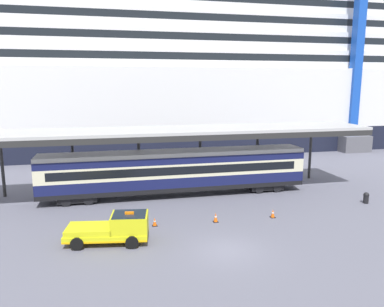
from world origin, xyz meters
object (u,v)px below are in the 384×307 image
object	(u,v)px
service_truck	(115,228)
quay_bollard	(366,197)
traffic_cone_mid	(216,217)
traffic_cone_near	(273,213)
dockside_crane	(361,33)
traffic_cone_far	(155,222)
train_carriage	(176,171)
cruise_ship	(183,74)

from	to	relation	value
service_truck	quay_bollard	xyz separation A→B (m)	(20.95, 3.44, -0.47)
traffic_cone_mid	quay_bollard	xyz separation A→B (m)	(13.69, 1.41, 0.16)
traffic_cone_mid	traffic_cone_near	bearing A→B (deg)	-0.80
traffic_cone_mid	quay_bollard	size ratio (longest dim) A/B	0.75
service_truck	traffic_cone_near	bearing A→B (deg)	9.51
traffic_cone_mid	quay_bollard	bearing A→B (deg)	5.86
service_truck	dockside_crane	bearing A→B (deg)	36.28
service_truck	traffic_cone_far	bearing A→B (deg)	38.76
train_carriage	service_truck	distance (m)	10.92
dockside_crane	traffic_cone_far	bearing A→B (deg)	-143.94
train_carriage	traffic_cone_mid	xyz separation A→B (m)	(1.64, -7.24, -1.96)
service_truck	dockside_crane	world-z (taller)	dockside_crane
cruise_ship	traffic_cone_far	world-z (taller)	cruise_ship
traffic_cone_near	traffic_cone_far	size ratio (longest dim) A/B	1.09
cruise_ship	traffic_cone_mid	bearing A→B (deg)	-98.09
traffic_cone_near	quay_bollard	size ratio (longest dim) A/B	0.69
traffic_cone_mid	traffic_cone_far	world-z (taller)	traffic_cone_mid
traffic_cone_near	quay_bollard	bearing A→B (deg)	9.07
train_carriage	traffic_cone_near	xyz separation A→B (m)	(6.14, -7.30, -1.98)
cruise_ship	quay_bollard	world-z (taller)	cruise_ship
service_truck	train_carriage	bearing A→B (deg)	58.78
service_truck	dockside_crane	distance (m)	47.48
cruise_ship	traffic_cone_mid	size ratio (longest dim) A/B	167.31
traffic_cone_near	quay_bollard	distance (m)	9.32
traffic_cone_mid	cruise_ship	bearing A→B (deg)	81.91
traffic_cone_mid	dockside_crane	size ratio (longest dim) A/B	0.01
service_truck	dockside_crane	size ratio (longest dim) A/B	0.10
traffic_cone_mid	dockside_crane	xyz separation A→B (m)	(28.71, 24.37, 16.86)
cruise_ship	traffic_cone_far	size ratio (longest dim) A/B	196.82
service_truck	traffic_cone_far	size ratio (longest dim) A/B	8.89
cruise_ship	traffic_cone_near	bearing A→B (deg)	-91.52
service_truck	traffic_cone_mid	size ratio (longest dim) A/B	7.56
train_carriage	service_truck	size ratio (longest dim) A/B	4.34
dockside_crane	quay_bollard	bearing A→B (deg)	-123.18
service_truck	quay_bollard	bearing A→B (deg)	9.32
train_carriage	traffic_cone_near	distance (m)	9.74
train_carriage	dockside_crane	distance (m)	37.90
traffic_cone_near	traffic_cone_mid	world-z (taller)	traffic_cone_mid
traffic_cone_near	dockside_crane	size ratio (longest dim) A/B	0.01
train_carriage	quay_bollard	distance (m)	16.50
traffic_cone_far	dockside_crane	xyz separation A→B (m)	(33.17, 24.15, 16.91)
cruise_ship	dockside_crane	world-z (taller)	dockside_crane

